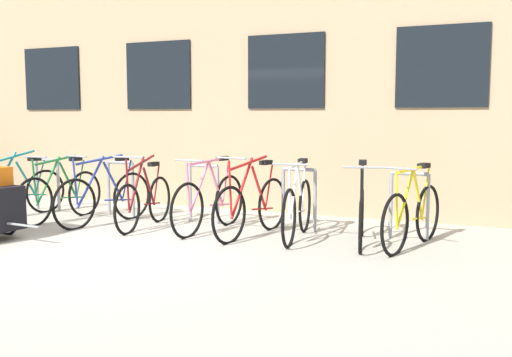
{
  "coord_description": "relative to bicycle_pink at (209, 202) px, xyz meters",
  "views": [
    {
      "loc": [
        4.53,
        -5.72,
        1.59
      ],
      "look_at": [
        1.37,
        1.6,
        0.74
      ],
      "focal_mm": 41.02,
      "sensor_mm": 36.0,
      "label": 1
    }
  ],
  "objects": [
    {
      "name": "bicycle_red",
      "position": [
        0.68,
        -0.08,
        -0.0
      ],
      "size": [
        0.45,
        1.81,
        1.1
      ],
      "color": "black",
      "rests_on": "ground"
    },
    {
      "name": "ground_plane",
      "position": [
        -0.75,
        -1.39,
        -0.4
      ],
      "size": [
        42.0,
        42.0,
        0.0
      ],
      "primitive_type": "plane",
      "color": "#B2ADA0"
    },
    {
      "name": "bicycle_pink",
      "position": [
        0.0,
        0.0,
        0.0
      ],
      "size": [
        0.44,
        1.81,
        1.05
      ],
      "color": "black",
      "rests_on": "ground"
    },
    {
      "name": "bicycle_teal",
      "position": [
        -3.36,
        -0.16,
        -0.01
      ],
      "size": [
        0.54,
        1.7,
        1.09
      ],
      "color": "black",
      "rests_on": "ground"
    },
    {
      "name": "storefront_building",
      "position": [
        -0.75,
        4.56,
        2.49
      ],
      "size": [
        28.0,
        5.55,
        5.8
      ],
      "color": "tan",
      "rests_on": "ground"
    },
    {
      "name": "bicycle_green",
      "position": [
        -2.47,
        -0.18,
        -0.01
      ],
      "size": [
        0.44,
        1.79,
        1.04
      ],
      "color": "black",
      "rests_on": "ground"
    },
    {
      "name": "bike_rack",
      "position": [
        -0.36,
        0.51,
        0.12
      ],
      "size": [
        6.52,
        0.05,
        0.88
      ],
      "color": "gray",
      "rests_on": "ground"
    },
    {
      "name": "bicycle_blue",
      "position": [
        -1.67,
        -0.15,
        -0.0
      ],
      "size": [
        0.53,
        1.78,
        1.06
      ],
      "color": "black",
      "rests_on": "ground"
    },
    {
      "name": "bicycle_yellow",
      "position": [
        2.75,
        0.05,
        -0.01
      ],
      "size": [
        0.55,
        1.7,
        1.03
      ],
      "color": "black",
      "rests_on": "ground"
    },
    {
      "name": "bicycle_maroon",
      "position": [
        -0.98,
        -0.15,
        -0.02
      ],
      "size": [
        0.44,
        1.68,
        1.07
      ],
      "color": "black",
      "rests_on": "ground"
    },
    {
      "name": "bicycle_black",
      "position": [
        2.13,
        0.05,
        -0.03
      ],
      "size": [
        0.52,
        1.66,
        1.04
      ],
      "color": "black",
      "rests_on": "ground"
    },
    {
      "name": "bicycle_white",
      "position": [
        1.29,
        -0.0,
        -0.0
      ],
      "size": [
        0.44,
        1.75,
        1.04
      ],
      "color": "black",
      "rests_on": "ground"
    }
  ]
}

